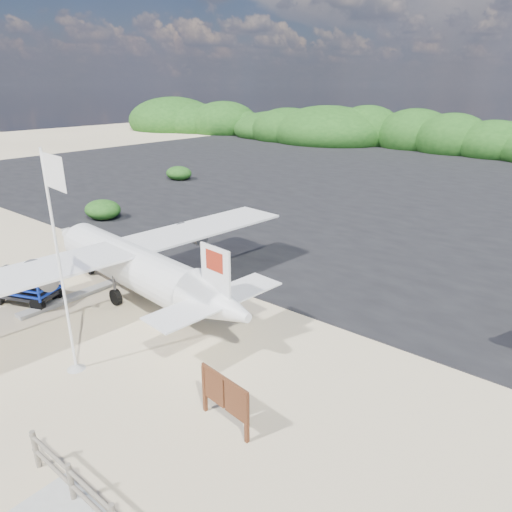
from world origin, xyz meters
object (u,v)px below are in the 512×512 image
at_px(aircraft_small, 335,174).
at_px(crew_b, 170,294).
at_px(flagpole, 76,369).
at_px(signboard, 225,425).
at_px(baggage_cart, 28,302).
at_px(crew_a, 196,294).

bearing_deg(aircraft_small, crew_b, 80.60).
distance_m(flagpole, signboard, 5.39).
relative_size(baggage_cart, signboard, 1.48).
distance_m(crew_a, crew_b, 1.02).
bearing_deg(crew_b, aircraft_small, -58.43).
bearing_deg(aircraft_small, signboard, 87.56).
bearing_deg(aircraft_small, crew_a, 82.42).
height_order(signboard, aircraft_small, aircraft_small).
relative_size(signboard, crew_b, 1.09).
bearing_deg(crew_b, signboard, 164.09).
height_order(flagpole, signboard, flagpole).
relative_size(signboard, crew_a, 1.00).
bearing_deg(crew_b, flagpole, 109.20).
bearing_deg(aircraft_small, flagpole, 79.13).
relative_size(crew_a, aircraft_small, 0.24).
xyz_separation_m(signboard, crew_b, (-5.73, 3.19, 0.85)).
bearing_deg(signboard, aircraft_small, 121.95).
height_order(baggage_cart, signboard, signboard).
relative_size(baggage_cart, aircraft_small, 0.36).
distance_m(flagpole, crew_a, 4.89).
xyz_separation_m(flagpole, aircraft_small, (-10.39, 34.13, 0.00)).
xyz_separation_m(flagpole, signboard, (5.28, 1.07, 0.00)).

